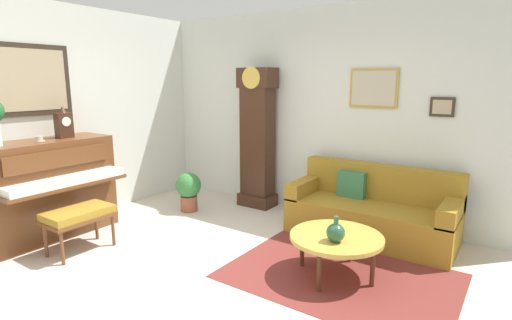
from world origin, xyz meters
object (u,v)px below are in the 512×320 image
Objects in this scene: grandfather_clock at (257,142)px; couch at (372,211)px; green_jug at (336,232)px; piano_bench at (79,216)px; mantel_clock at (64,124)px; piano at (49,188)px; potted_plant at (189,189)px; coffee_table at (336,238)px; teacup at (39,139)px.

couch is (1.81, -0.22, -0.65)m from grandfather_clock.
green_jug is at bearing -38.63° from grandfather_clock.
grandfather_clock reaches higher than green_jug.
mantel_clock is (-0.71, 0.33, 0.93)m from piano_bench.
grandfather_clock is (1.38, 2.38, 0.38)m from piano.
mantel_clock reaches higher than green_jug.
piano is 2.57× the size of potted_plant.
coffee_table is at bearing 22.89° from piano_bench.
teacup is at bearing -83.45° from mantel_clock.
grandfather_clock reaches higher than potted_plant.
grandfather_clock reaches higher than piano_bench.
mantel_clock is 3.44m from green_jug.
green_jug reaches higher than piano_bench.
couch is 16.38× the size of teacup.
piano_bench is 1.68m from potted_plant.
piano_bench is at bearing -137.90° from couch.
couch is 5.00× the size of mantel_clock.
coffee_table is 0.19m from green_jug.
teacup reaches higher than coffee_table.
piano is at bearing -90.34° from mantel_clock.
piano is at bearing -114.11° from potted_plant.
teacup reaches higher than green_jug.
couch reaches higher than green_jug.
piano is 2.06× the size of piano_bench.
coffee_table is (0.05, -1.17, 0.07)m from couch.
teacup is at bearing -112.06° from potted_plant.
piano is 0.60m from teacup.
potted_plant is (0.72, 1.60, -0.27)m from piano.
piano_bench is at bearing -157.11° from coffee_table.
mantel_clock is 0.36m from teacup.
teacup is 3.44m from green_jug.
potted_plant is at bearing 89.80° from piano_bench.
piano is 0.76× the size of couch.
grandfather_clock is at bearing 59.94° from piano.
potted_plant reaches higher than coffee_table.
piano_bench is 0.37× the size of couch.
piano reaches higher than couch.
green_jug is at bearing -85.47° from couch.
potted_plant is at bearing 166.44° from coffee_table.
piano_bench is at bearing -5.93° from piano.
coffee_table is (2.52, 1.07, -0.03)m from piano_bench.
teacup reaches higher than piano_bench.
grandfather_clock is 2.80m from teacup.
piano_bench is 0.80× the size of coffee_table.
potted_plant is (-2.52, 0.61, -0.06)m from coffee_table.
piano_bench is 2.92× the size of green_jug.
mantel_clock is (-1.37, -2.12, 0.37)m from grandfather_clock.
potted_plant is at bearing -130.32° from grandfather_clock.
potted_plant is (-0.66, -0.78, -0.64)m from grandfather_clock.
piano_bench is 1.21m from mantel_clock.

